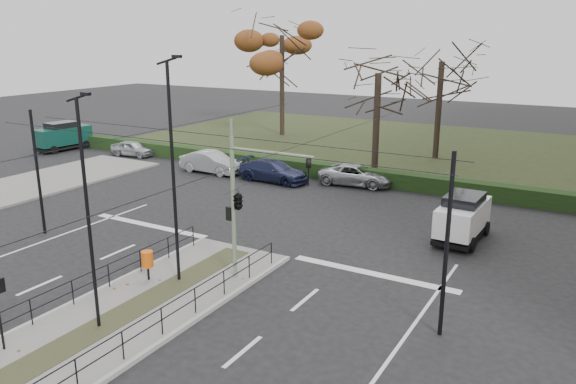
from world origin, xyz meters
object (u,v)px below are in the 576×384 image
(green_van, at_px, (63,135))
(litter_bin, at_px, (147,260))
(parked_car_first, at_px, (132,148))
(parked_car_second, at_px, (211,162))
(bare_tree_center, at_px, (441,69))
(traffic_light, at_px, (240,198))
(bare_tree_near, at_px, (378,81))
(parked_car_third, at_px, (273,171))
(white_van, at_px, (463,216))
(rust_tree, at_px, (282,35))
(streetlamp_median_far, at_px, (173,171))
(streetlamp_median_near, at_px, (88,214))
(parked_car_fourth, at_px, (356,175))

(green_van, bearing_deg, litter_bin, -33.23)
(parked_car_first, xyz_separation_m, parked_car_second, (8.89, -1.40, 0.14))
(parked_car_second, xyz_separation_m, bare_tree_center, (12.33, 12.28, 6.11))
(traffic_light, bearing_deg, bare_tree_near, 95.35)
(parked_car_first, height_order, parked_car_third, parked_car_third)
(traffic_light, distance_m, litter_bin, 4.33)
(white_van, height_order, bare_tree_center, bare_tree_center)
(rust_tree, distance_m, bare_tree_near, 17.79)
(bare_tree_center, bearing_deg, litter_bin, -96.78)
(parked_car_second, relative_size, bare_tree_near, 0.50)
(parked_car_third, bearing_deg, green_van, 90.98)
(litter_bin, distance_m, rust_tree, 34.62)
(streetlamp_median_far, bearing_deg, white_van, 51.12)
(litter_bin, distance_m, parked_car_first, 24.80)
(parked_car_second, bearing_deg, green_van, 89.54)
(streetlamp_median_near, height_order, white_van, streetlamp_median_near)
(traffic_light, bearing_deg, parked_car_second, 130.99)
(traffic_light, distance_m, rust_tree, 33.68)
(parked_car_fourth, bearing_deg, bare_tree_near, -11.90)
(traffic_light, bearing_deg, green_van, 152.80)
(litter_bin, relative_size, bare_tree_near, 0.13)
(rust_tree, bearing_deg, streetlamp_median_far, -66.44)
(traffic_light, distance_m, white_van, 11.18)
(bare_tree_center, bearing_deg, green_van, -156.93)
(litter_bin, xyz_separation_m, streetlamp_median_near, (1.17, -3.52, 3.01))
(white_van, bearing_deg, green_van, 171.20)
(streetlamp_median_far, height_order, rust_tree, rust_tree)
(litter_bin, relative_size, parked_car_third, 0.24)
(streetlamp_median_near, height_order, streetlamp_median_far, streetlamp_median_far)
(streetlamp_median_near, relative_size, parked_car_third, 1.56)
(white_van, height_order, green_van, green_van)
(litter_bin, height_order, white_van, white_van)
(litter_bin, xyz_separation_m, rust_tree, (-12.34, 31.26, 8.31))
(litter_bin, height_order, bare_tree_center, bare_tree_center)
(traffic_light, height_order, rust_tree, rust_tree)
(streetlamp_median_far, bearing_deg, bare_tree_near, 89.14)
(rust_tree, relative_size, bare_tree_center, 1.25)
(parked_car_fourth, distance_m, green_van, 25.80)
(bare_tree_near, bearing_deg, streetlamp_median_far, -90.86)
(rust_tree, bearing_deg, green_van, -129.12)
(parked_car_first, distance_m, rust_tree, 17.44)
(parked_car_second, height_order, parked_car_third, parked_car_second)
(streetlamp_median_far, distance_m, rust_tree, 33.83)
(bare_tree_near, bearing_deg, rust_tree, 141.21)
(streetlamp_median_near, relative_size, bare_tree_center, 0.78)
(parked_car_second, relative_size, bare_tree_center, 0.47)
(traffic_light, bearing_deg, streetlamp_median_near, -109.27)
(litter_bin, bearing_deg, parked_car_fourth, 86.42)
(rust_tree, bearing_deg, litter_bin, -68.46)
(streetlamp_median_near, xyz_separation_m, green_van, (-25.80, 19.66, -2.75))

